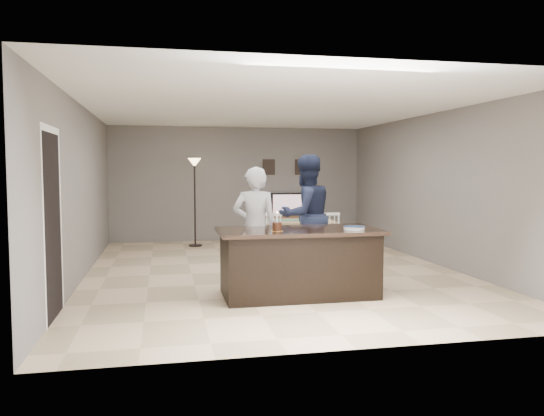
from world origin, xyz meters
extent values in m
plane|color=tan|center=(0.00, 0.00, 0.00)|extent=(8.00, 8.00, 0.00)
plane|color=slate|center=(0.00, 4.00, 1.35)|extent=(6.00, 0.00, 6.00)
plane|color=slate|center=(0.00, -4.00, 1.35)|extent=(6.00, 0.00, 6.00)
plane|color=slate|center=(-3.00, 0.00, 1.35)|extent=(0.00, 8.00, 8.00)
plane|color=slate|center=(3.00, 0.00, 1.35)|extent=(0.00, 8.00, 8.00)
plane|color=white|center=(0.00, 0.00, 2.70)|extent=(8.00, 8.00, 0.00)
cube|color=black|center=(0.00, -1.80, 0.42)|extent=(2.00, 1.00, 0.85)
cube|color=black|center=(0.00, -1.80, 0.88)|extent=(2.15, 1.10, 0.05)
cube|color=brown|center=(1.20, 3.77, 0.30)|extent=(1.20, 0.40, 0.60)
imported|color=black|center=(1.20, 3.84, 0.86)|extent=(0.91, 0.12, 0.53)
plane|color=orange|center=(1.20, 3.76, 0.87)|extent=(0.78, 0.00, 0.78)
cube|color=black|center=(0.75, 3.98, 1.75)|extent=(0.30, 0.02, 0.38)
cube|color=black|center=(1.55, 3.98, 1.75)|extent=(0.30, 0.02, 0.38)
plane|color=black|center=(-2.99, -2.30, 1.05)|extent=(0.00, 2.10, 2.10)
plane|color=white|center=(-2.99, -2.30, 2.14)|extent=(0.00, 1.02, 1.02)
imported|color=#B2B2B6|center=(-0.50, -1.25, 0.86)|extent=(0.70, 0.53, 1.73)
imported|color=#161C31|center=(0.44, -0.55, 0.96)|extent=(1.12, 0.99, 1.93)
cylinder|color=gold|center=(-0.34, -1.98, 0.90)|extent=(0.16, 0.16, 0.00)
cylinder|color=#38190F|center=(-0.34, -1.98, 0.96)|extent=(0.12, 0.12, 0.11)
cylinder|color=white|center=(-0.34, -1.98, 1.07)|extent=(0.02, 0.02, 0.12)
sphere|color=#FFBF4C|center=(-0.34, -1.98, 1.14)|extent=(0.02, 0.02, 0.02)
cylinder|color=white|center=(0.69, -2.03, 0.91)|extent=(0.28, 0.28, 0.01)
cylinder|color=white|center=(0.69, -2.03, 0.92)|extent=(0.28, 0.28, 0.01)
cylinder|color=white|center=(0.69, -2.03, 0.93)|extent=(0.28, 0.28, 0.01)
cylinder|color=navy|center=(0.69, -2.03, 0.94)|extent=(0.28, 0.28, 0.00)
cube|color=#A28458|center=(0.69, 1.24, 0.69)|extent=(1.59, 0.99, 0.04)
cylinder|color=#A28458|center=(-0.02, 0.95, 0.34)|extent=(0.06, 0.06, 0.67)
cylinder|color=#A28458|center=(1.40, 1.53, 0.34)|extent=(0.06, 0.06, 0.67)
cube|color=#3D6E58|center=(0.69, 1.24, 0.72)|extent=(1.35, 0.45, 0.01)
cube|color=white|center=(0.11, 0.63, 0.43)|extent=(0.43, 0.41, 0.04)
cylinder|color=white|center=(-0.07, 0.49, 0.20)|extent=(0.03, 0.03, 0.41)
cylinder|color=white|center=(0.28, 0.76, 0.20)|extent=(0.03, 0.03, 0.41)
cube|color=white|center=(0.09, 0.46, 0.90)|extent=(0.36, 0.06, 0.05)
cube|color=white|center=(1.15, 0.53, 0.43)|extent=(0.43, 0.41, 0.04)
cylinder|color=white|center=(0.97, 0.40, 0.20)|extent=(0.03, 0.03, 0.41)
cylinder|color=white|center=(1.32, 0.67, 0.20)|extent=(0.03, 0.03, 0.41)
cube|color=white|center=(1.13, 0.36, 0.90)|extent=(0.36, 0.06, 0.05)
cube|color=white|center=(0.23, 1.95, 0.43)|extent=(0.43, 0.41, 0.04)
cylinder|color=white|center=(0.40, 2.09, 0.20)|extent=(0.03, 0.03, 0.41)
cylinder|color=white|center=(0.05, 1.81, 0.20)|extent=(0.03, 0.03, 0.41)
cube|color=white|center=(0.24, 2.12, 0.90)|extent=(0.36, 0.06, 0.05)
cube|color=white|center=(1.27, 1.86, 0.43)|extent=(0.43, 0.41, 0.04)
cylinder|color=white|center=(1.44, 1.99, 0.20)|extent=(0.03, 0.03, 0.41)
cylinder|color=white|center=(1.09, 1.72, 0.20)|extent=(0.03, 0.03, 0.41)
cube|color=white|center=(1.28, 2.03, 0.90)|extent=(0.36, 0.06, 0.05)
cylinder|color=black|center=(-1.08, 3.13, 0.02)|extent=(0.29, 0.29, 0.03)
cylinder|color=black|center=(-1.08, 3.13, 0.91)|extent=(0.04, 0.04, 1.78)
cone|color=#F5CA87|center=(-1.08, 3.13, 1.85)|extent=(0.29, 0.29, 0.19)
camera|label=1|loc=(-1.77, -8.61, 1.69)|focal=35.00mm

